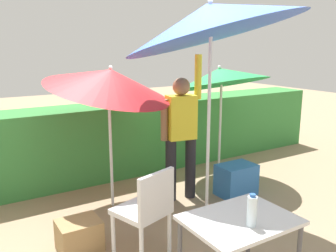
# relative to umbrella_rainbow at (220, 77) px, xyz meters

# --- Properties ---
(ground_plane) EXTENTS (24.00, 24.00, 0.00)m
(ground_plane) POSITION_rel_umbrella_rainbow_xyz_m (-1.35, -1.04, -1.54)
(ground_plane) COLOR #9E8466
(hedge_row) EXTENTS (8.00, 0.70, 1.11)m
(hedge_row) POSITION_rel_umbrella_rainbow_xyz_m (-1.35, 0.96, -0.99)
(hedge_row) COLOR #38843D
(hedge_row) RESTS_ON ground_plane
(umbrella_rainbow) EXTENTS (1.42, 1.42, 1.84)m
(umbrella_rainbow) POSITION_rel_umbrella_rainbow_xyz_m (0.00, 0.00, 0.00)
(umbrella_rainbow) COLOR silver
(umbrella_rainbow) RESTS_ON ground_plane
(umbrella_orange) EXTENTS (1.96, 1.89, 2.74)m
(umbrella_orange) POSITION_rel_umbrella_rainbow_xyz_m (-1.08, -1.12, 0.70)
(umbrella_orange) COLOR silver
(umbrella_orange) RESTS_ON ground_plane
(umbrella_yellow) EXTENTS (1.58, 1.54, 1.95)m
(umbrella_yellow) POSITION_rel_umbrella_rainbow_xyz_m (-1.78, -0.11, 0.04)
(umbrella_yellow) COLOR silver
(umbrella_yellow) RESTS_ON ground_plane
(person_vendor) EXTENTS (0.56, 0.28, 1.88)m
(person_vendor) POSITION_rel_umbrella_rainbow_xyz_m (-0.94, -0.39, -0.61)
(person_vendor) COLOR black
(person_vendor) RESTS_ON ground_plane
(chair_plastic) EXTENTS (0.55, 0.55, 0.89)m
(chair_plastic) POSITION_rel_umbrella_rainbow_xyz_m (-1.98, -1.38, -1.03)
(chair_plastic) COLOR silver
(chair_plastic) RESTS_ON ground_plane
(cooler_box) EXTENTS (0.51, 0.35, 0.42)m
(cooler_box) POSITION_rel_umbrella_rainbow_xyz_m (-0.24, -0.68, -1.33)
(cooler_box) COLOR #2D6BB7
(cooler_box) RESTS_ON ground_plane
(crate_cardboard) EXTENTS (0.41, 0.34, 0.31)m
(crate_cardboard) POSITION_rel_umbrella_rainbow_xyz_m (-2.48, -0.90, -1.39)
(crate_cardboard) COLOR #9E7A4C
(crate_cardboard) RESTS_ON ground_plane
(folding_table) EXTENTS (0.80, 0.60, 0.75)m
(folding_table) POSITION_rel_umbrella_rainbow_xyz_m (-1.69, -2.32, -0.89)
(folding_table) COLOR #4C4C51
(folding_table) RESTS_ON ground_plane
(bottle_water) EXTENTS (0.07, 0.07, 0.24)m
(bottle_water) POSITION_rel_umbrella_rainbow_xyz_m (-1.71, -2.44, -0.68)
(bottle_water) COLOR silver
(bottle_water) RESTS_ON folding_table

